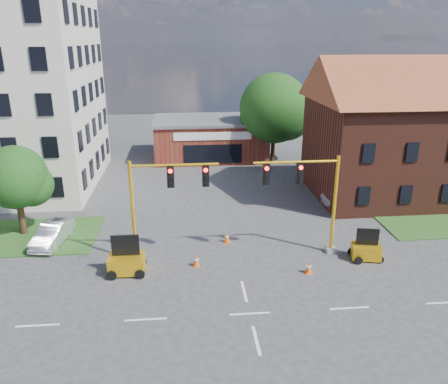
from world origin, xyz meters
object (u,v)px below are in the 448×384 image
at_px(signal_mast_east, 309,194).
at_px(pickup_white, 354,198).
at_px(trailer_east, 366,250).
at_px(signal_mast_west, 161,198).
at_px(trailer_west, 127,262).

height_order(signal_mast_east, pickup_white, signal_mast_east).
bearing_deg(trailer_east, signal_mast_west, -172.90).
relative_size(signal_mast_east, trailer_east, 3.25).
bearing_deg(signal_mast_west, trailer_east, -5.28).
relative_size(signal_mast_west, trailer_west, 2.75).
height_order(signal_mast_west, pickup_white, signal_mast_west).
xyz_separation_m(trailer_west, pickup_white, (16.71, 8.89, -0.01)).
relative_size(trailer_west, trailer_east, 1.18).
bearing_deg(pickup_white, trailer_west, 113.63).
relative_size(signal_mast_west, signal_mast_east, 1.00).
distance_m(signal_mast_west, pickup_white, 16.77).
bearing_deg(trailer_west, signal_mast_west, 37.25).
xyz_separation_m(signal_mast_west, trailer_west, (-2.01, -1.48, -3.21)).
bearing_deg(signal_mast_east, signal_mast_west, 180.00).
height_order(signal_mast_west, trailer_east, signal_mast_west).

